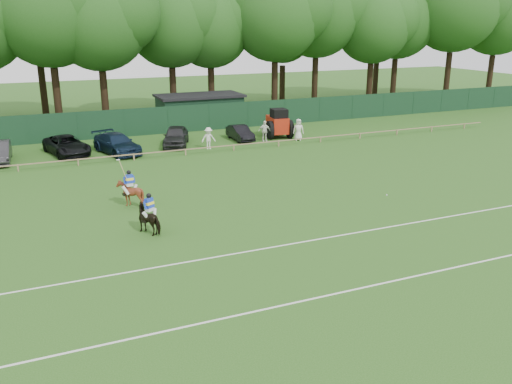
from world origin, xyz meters
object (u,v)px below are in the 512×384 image
spectator_right (298,130)px  tractor (278,124)px  spectator_left (209,138)px  polo_ball (387,195)px  horse_chestnut (130,193)px  horse_dark (150,219)px  spectator_mid (264,131)px  utility_shed (200,110)px  suv_black (67,145)px  estate_black (240,133)px  hatch_grey (176,136)px  sedan_navy (117,144)px

spectator_right → tractor: size_ratio=0.57×
spectator_left → polo_ball: spectator_left is taller
horse_chestnut → tractor: bearing=-145.2°
horse_dark → spectator_right: size_ratio=0.89×
spectator_mid → spectator_left: bearing=-159.9°
utility_shed → tractor: 9.78m
spectator_mid → horse_chestnut: bearing=-127.2°
tractor → spectator_mid: bearing=-142.7°
horse_chestnut → suv_black: bearing=-88.0°
estate_black → polo_ball: (2.14, -18.26, -0.59)m
estate_black → spectator_right: 5.10m
hatch_grey → spectator_mid: bearing=10.5°
horse_chestnut → hatch_grey: size_ratio=0.31×
horse_dark → horse_chestnut: 4.42m
horse_dark → polo_ball: size_ratio=18.55×
polo_ball → tractor: (1.39, 18.00, 1.18)m
spectator_mid → hatch_grey: bearing=-179.6°
utility_shed → spectator_mid: bearing=-74.1°
horse_dark → utility_shed: (11.11, 26.94, 0.83)m
horse_dark → polo_ball: (14.25, 0.27, -0.66)m
estate_black → utility_shed: (-0.99, 8.41, 0.90)m
horse_dark → sedan_navy: sedan_navy is taller
spectator_left → utility_shed: utility_shed is taller
horse_dark → horse_chestnut: (-0.13, 4.42, 0.04)m
horse_chestnut → estate_black: 18.68m
sedan_navy → hatch_grey: bearing=-7.8°
horse_dark → tractor: size_ratio=0.50×
estate_black → horse_chestnut: bearing=-131.0°
spectator_right → utility_shed: utility_shed is taller
spectator_left → horse_dark: bearing=-110.9°
sedan_navy → utility_shed: size_ratio=0.63×
sedan_navy → utility_shed: bearing=26.1°
estate_black → spectator_left: spectator_left is taller
horse_chestnut → sedan_navy: 13.40m
horse_dark → hatch_grey: hatch_grey is taller
horse_chestnut → tractor: tractor is taller
suv_black → spectator_left: size_ratio=2.99×
suv_black → polo_ball: 24.87m
estate_black → spectator_right: bearing=-24.7°
suv_black → spectator_mid: bearing=-19.7°
spectator_left → tractor: (7.16, 1.95, 0.34)m
horse_dark → tractor: 24.06m
polo_ball → utility_shed: utility_shed is taller
polo_ball → utility_shed: size_ratio=0.01×
hatch_grey → utility_shed: 9.66m
suv_black → spectator_mid: 16.23m
hatch_grey → spectator_left: spectator_left is taller
spectator_mid → horse_dark: bearing=-118.5°
horse_chestnut → utility_shed: 25.19m
horse_dark → spectator_mid: size_ratio=0.93×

